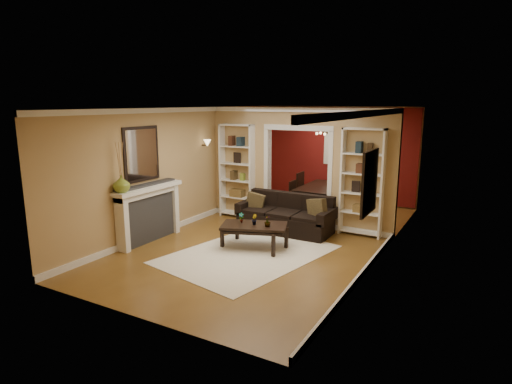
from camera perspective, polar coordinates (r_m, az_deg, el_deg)
The scene contains 30 objects.
floor at distance 9.18m, azimuth 2.43°, elevation -5.99°, with size 8.00×8.00×0.00m, color brown.
ceiling at distance 8.73m, azimuth 2.59°, elevation 11.12°, with size 8.00×8.00×0.00m, color white.
wall_back at distance 12.52m, azimuth 10.85°, elevation 4.97°, with size 8.00×8.00×0.00m, color tan.
wall_front at distance 5.66m, azimuth -16.16°, elevation -3.62°, with size 8.00×8.00×0.00m, color tan.
wall_left at distance 10.06m, azimuth -9.02°, elevation 3.37°, with size 8.00×8.00×0.00m, color tan.
wall_right at distance 8.11m, azimuth 16.84°, elevation 0.95°, with size 8.00×8.00×0.00m, color tan.
partition_wall at distance 9.93m, azimuth 5.65°, elevation 3.35°, with size 4.50×0.15×2.70m, color tan.
red_back_panel at distance 12.49m, azimuth 10.80°, elevation 4.82°, with size 4.44×0.04×2.64m, color maroon.
dining_window at distance 12.43m, azimuth 10.78°, elevation 5.85°, with size 0.78×0.03×0.98m, color #8CA5CC.
area_rug at distance 8.15m, azimuth -1.07°, elevation -8.30°, with size 2.23×3.12×0.01m, color white.
sofa at distance 9.43m, azimuth 3.93°, elevation -2.90°, with size 2.11×0.91×0.82m, color black.
pillow_left at distance 9.70m, azimuth -0.09°, elevation -1.30°, with size 0.40×0.11×0.40m, color brown.
pillow_right at distance 9.07m, azimuth 8.17°, elevation -2.13°, with size 0.47×0.13×0.47m, color brown.
coffee_table at distance 8.43m, azimuth -0.25°, elevation -5.91°, with size 1.26×0.68×0.48m, color black.
plant_left at distance 8.48m, azimuth -1.98°, elevation -3.44°, with size 0.10×0.07×0.20m, color #336626.
plant_center at distance 8.34m, azimuth -0.25°, elevation -3.69°, with size 0.11×0.09×0.20m, color #336626.
plant_right at distance 8.20m, azimuth 1.53°, elevation -3.93°, with size 0.12×0.12×0.21m, color #336626.
bookshelf_left at distance 10.52m, azimuth -2.50°, elevation 2.78°, with size 0.90×0.30×2.30m, color white.
bookshelf_right at distance 9.29m, azimuth 13.97°, elevation 1.21°, with size 0.90×0.30×2.30m, color white.
fireplace at distance 9.00m, azimuth -13.97°, elevation -2.86°, with size 0.32×1.70×1.16m, color white.
vase at distance 8.36m, azimuth -17.50°, elevation 1.05°, with size 0.32×0.32×0.33m, color olive.
mirror at distance 8.87m, azimuth -15.03°, elevation 4.91°, with size 0.03×0.95×1.10m, color silver.
wall_sconce at distance 10.37m, azimuth -6.78°, elevation 6.36°, with size 0.18×0.18×0.22m, color #FFE0A5.
framed_art at distance 7.12m, azimuth 14.84°, elevation 1.24°, with size 0.04×0.85×1.05m, color black.
dining_table at distance 11.54m, azimuth 8.93°, elevation -0.76°, with size 1.00×1.80×0.63m, color black.
dining_chair_nw at distance 11.45m, azimuth 5.83°, elevation -0.40°, with size 0.39×0.39×0.78m, color black.
dining_chair_ne at distance 11.05m, azimuth 11.07°, elevation -0.64°, with size 0.45×0.45×0.92m, color black.
dining_chair_sw at distance 11.97m, azimuth 6.99°, elevation 0.47°, with size 0.46×0.46×0.92m, color black.
dining_chair_se at distance 11.63m, azimuth 12.00°, elevation -0.42°, with size 0.38×0.38×0.78m, color black.
chandelier at distance 11.24m, azimuth 8.84°, elevation 7.70°, with size 0.50×0.50×0.30m, color #312416.
Camera 1 is at (3.94, -7.79, 2.82)m, focal length 30.00 mm.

